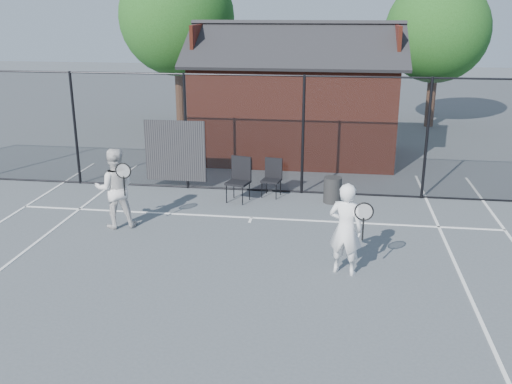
# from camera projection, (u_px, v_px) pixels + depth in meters

# --- Properties ---
(ground) EXTENTS (80.00, 80.00, 0.00)m
(ground) POSITION_uv_depth(u_px,v_px,m) (227.00, 276.00, 10.08)
(ground) COLOR #4A5155
(ground) RESTS_ON ground
(court_lines) EXTENTS (11.02, 18.00, 0.01)m
(court_lines) POSITION_uv_depth(u_px,v_px,m) (210.00, 314.00, 8.84)
(court_lines) COLOR white
(court_lines) RESTS_ON ground
(fence) EXTENTS (22.04, 3.00, 3.00)m
(fence) POSITION_uv_depth(u_px,v_px,m) (251.00, 136.00, 14.39)
(fence) COLOR black
(fence) RESTS_ON ground
(clubhouse) EXTENTS (6.50, 4.36, 4.19)m
(clubhouse) POSITION_uv_depth(u_px,v_px,m) (295.00, 105.00, 18.00)
(clubhouse) COLOR maroon
(clubhouse) RESTS_ON ground
(tree_left) EXTENTS (4.48, 4.48, 6.44)m
(tree_left) POSITION_uv_depth(u_px,v_px,m) (177.00, 18.00, 22.12)
(tree_left) COLOR #311E13
(tree_left) RESTS_ON ground
(tree_right) EXTENTS (3.97, 3.97, 5.70)m
(tree_right) POSITION_uv_depth(u_px,v_px,m) (437.00, 31.00, 21.87)
(tree_right) COLOR #311E13
(tree_right) RESTS_ON ground
(player_front) EXTENTS (0.79, 0.63, 1.68)m
(player_front) POSITION_uv_depth(u_px,v_px,m) (346.00, 229.00, 9.98)
(player_front) COLOR white
(player_front) RESTS_ON ground
(player_back) EXTENTS (1.03, 0.91, 1.74)m
(player_back) POSITION_uv_depth(u_px,v_px,m) (115.00, 188.00, 12.14)
(player_back) COLOR silver
(player_back) RESTS_ON ground
(chair_left) EXTENTS (0.53, 0.54, 0.94)m
(chair_left) POSITION_uv_depth(u_px,v_px,m) (271.00, 179.00, 14.24)
(chair_left) COLOR black
(chair_left) RESTS_ON ground
(chair_right) EXTENTS (0.63, 0.64, 1.07)m
(chair_right) POSITION_uv_depth(u_px,v_px,m) (238.00, 181.00, 13.85)
(chair_right) COLOR black
(chair_right) RESTS_ON ground
(waste_bin) EXTENTS (0.43, 0.43, 0.63)m
(waste_bin) POSITION_uv_depth(u_px,v_px,m) (333.00, 190.00, 13.85)
(waste_bin) COLOR black
(waste_bin) RESTS_ON ground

